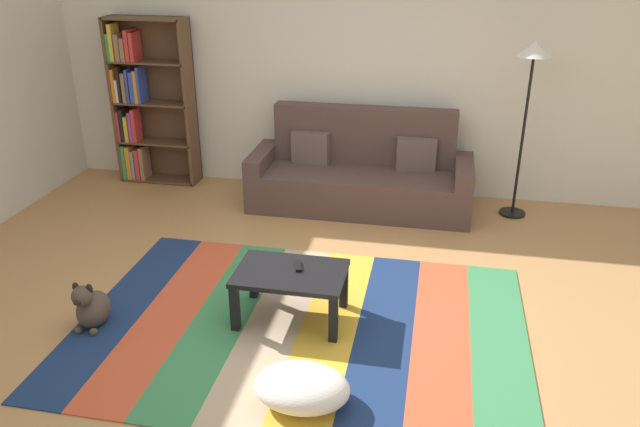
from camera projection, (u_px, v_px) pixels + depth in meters
name	position (u px, v px, depth m)	size (l,w,h in m)	color
ground_plane	(314.00, 306.00, 4.84)	(14.00, 14.00, 0.00)	#B27F4C
back_wall	(362.00, 67.00, 6.56)	(6.80, 0.10, 2.70)	silver
rug	(301.00, 326.00, 4.57)	(3.23, 2.33, 0.01)	navy
couch	(361.00, 175.00, 6.49)	(2.26, 0.80, 1.00)	#4C3833
bookshelf	(144.00, 104.00, 6.95)	(0.90, 0.28, 1.83)	brown
coffee_table	(291.00, 279.00, 4.55)	(0.80, 0.54, 0.39)	black
pouf	(302.00, 387.00, 3.78)	(0.59, 0.44, 0.23)	white
dog	(91.00, 307.00, 4.53)	(0.22, 0.35, 0.40)	#473D33
standing_lamp	(532.00, 72.00, 5.82)	(0.32, 0.32, 1.74)	black
tv_remote	(298.00, 266.00, 4.57)	(0.04, 0.15, 0.02)	black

